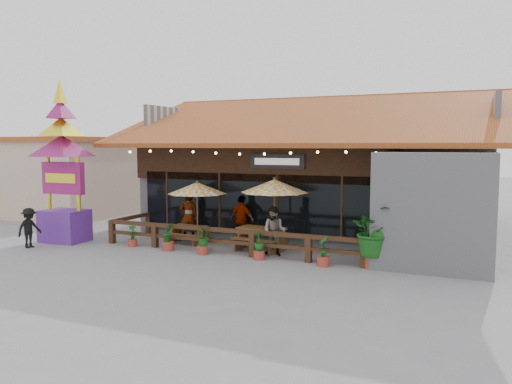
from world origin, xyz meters
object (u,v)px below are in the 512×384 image
at_px(umbrella_right, 275,186).
at_px(thai_sign_tower, 62,150).
at_px(picnic_table_right, 261,235).
at_px(picnic_table_left, 189,231).
at_px(pedestrian, 29,228).
at_px(umbrella_left, 197,188).
at_px(tropical_plant, 373,232).

xyz_separation_m(umbrella_right, thai_sign_tower, (-8.15, -1.98, 1.30)).
height_order(umbrella_right, picnic_table_right, umbrella_right).
relative_size(picnic_table_left, pedestrian, 0.99).
bearing_deg(thai_sign_tower, umbrella_left, 21.00).
relative_size(umbrella_left, picnic_table_right, 1.52).
relative_size(tropical_plant, pedestrian, 1.33).
xyz_separation_m(thai_sign_tower, pedestrian, (-0.31, -1.44, -2.87)).
bearing_deg(umbrella_right, umbrella_left, -178.64).
height_order(umbrella_left, picnic_table_left, umbrella_left).
distance_m(umbrella_right, pedestrian, 9.26).
bearing_deg(thai_sign_tower, pedestrian, -102.28).
bearing_deg(pedestrian, picnic_table_right, -65.10).
bearing_deg(picnic_table_left, umbrella_left, 27.77).
bearing_deg(picnic_table_right, picnic_table_left, 177.36).
bearing_deg(thai_sign_tower, picnic_table_left, 20.56).
bearing_deg(umbrella_left, picnic_table_right, -5.96).
xyz_separation_m(picnic_table_right, tropical_plant, (4.21, -1.04, 0.58)).
relative_size(thai_sign_tower, pedestrian, 4.59).
xyz_separation_m(umbrella_left, tropical_plant, (7.05, -1.34, -1.00)).
relative_size(umbrella_left, umbrella_right, 0.93).
distance_m(picnic_table_right, thai_sign_tower, 8.52).
bearing_deg(picnic_table_left, tropical_plant, -9.16).
distance_m(picnic_table_left, tropical_plant, 7.47).
bearing_deg(thai_sign_tower, picnic_table_right, 11.62).
height_order(picnic_table_right, tropical_plant, tropical_plant).
xyz_separation_m(umbrella_left, picnic_table_right, (2.85, -0.30, -1.58)).
xyz_separation_m(umbrella_right, pedestrian, (-8.46, -3.42, -1.57)).
xyz_separation_m(umbrella_left, umbrella_right, (3.20, 0.08, 0.18)).
height_order(picnic_table_left, pedestrian, pedestrian).
xyz_separation_m(umbrella_left, picnic_table_left, (-0.29, -0.15, -1.68)).
relative_size(picnic_table_right, pedestrian, 1.27).
xyz_separation_m(umbrella_left, thai_sign_tower, (-4.95, -1.90, 1.48)).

